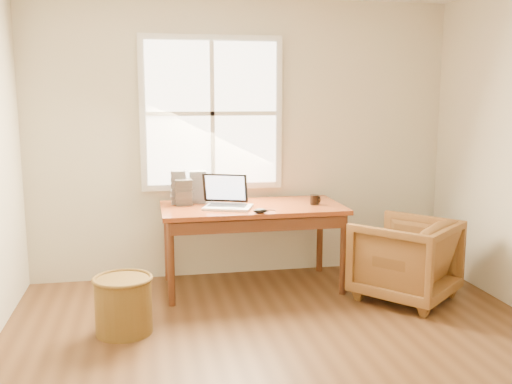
{
  "coord_description": "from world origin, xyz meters",
  "views": [
    {
      "loc": [
        -0.92,
        -3.08,
        1.71
      ],
      "look_at": [
        0.01,
        1.65,
        0.9
      ],
      "focal_mm": 40.0,
      "sensor_mm": 36.0,
      "label": 1
    }
  ],
  "objects_px": {
    "cd_stack_a": "(198,187)",
    "desk": "(252,208)",
    "wicker_stool": "(124,306)",
    "coffee_mug": "(314,200)",
    "laptop": "(228,190)",
    "armchair": "(405,259)"
  },
  "relations": [
    {
      "from": "cd_stack_a",
      "to": "desk",
      "type": "bearing_deg",
      "value": -28.54
    },
    {
      "from": "wicker_stool",
      "to": "cd_stack_a",
      "type": "relative_size",
      "value": 1.4
    },
    {
      "from": "wicker_stool",
      "to": "coffee_mug",
      "type": "xyz_separation_m",
      "value": [
        1.66,
        0.76,
        0.59
      ]
    },
    {
      "from": "wicker_stool",
      "to": "coffee_mug",
      "type": "distance_m",
      "value": 1.92
    },
    {
      "from": "laptop",
      "to": "cd_stack_a",
      "type": "height_order",
      "value": "laptop"
    },
    {
      "from": "wicker_stool",
      "to": "coffee_mug",
      "type": "height_order",
      "value": "coffee_mug"
    },
    {
      "from": "armchair",
      "to": "laptop",
      "type": "height_order",
      "value": "laptop"
    },
    {
      "from": "laptop",
      "to": "armchair",
      "type": "bearing_deg",
      "value": 3.24
    },
    {
      "from": "armchair",
      "to": "coffee_mug",
      "type": "xyz_separation_m",
      "value": [
        -0.66,
        0.49,
        0.45
      ]
    },
    {
      "from": "armchair",
      "to": "wicker_stool",
      "type": "distance_m",
      "value": 2.34
    },
    {
      "from": "desk",
      "to": "armchair",
      "type": "height_order",
      "value": "desk"
    },
    {
      "from": "armchair",
      "to": "cd_stack_a",
      "type": "relative_size",
      "value": 2.61
    },
    {
      "from": "armchair",
      "to": "desk",
      "type": "bearing_deg",
      "value": -64.4
    },
    {
      "from": "desk",
      "to": "laptop",
      "type": "height_order",
      "value": "laptop"
    },
    {
      "from": "desk",
      "to": "laptop",
      "type": "xyz_separation_m",
      "value": [
        -0.23,
        -0.09,
        0.18
      ]
    },
    {
      "from": "laptop",
      "to": "coffee_mug",
      "type": "height_order",
      "value": "laptop"
    },
    {
      "from": "wicker_stool",
      "to": "laptop",
      "type": "distance_m",
      "value": 1.34
    },
    {
      "from": "desk",
      "to": "cd_stack_a",
      "type": "height_order",
      "value": "cd_stack_a"
    },
    {
      "from": "wicker_stool",
      "to": "cd_stack_a",
      "type": "xyz_separation_m",
      "value": [
        0.65,
        1.07,
        0.69
      ]
    },
    {
      "from": "armchair",
      "to": "wicker_stool",
      "type": "height_order",
      "value": "armchair"
    },
    {
      "from": "laptop",
      "to": "coffee_mug",
      "type": "distance_m",
      "value": 0.79
    },
    {
      "from": "coffee_mug",
      "to": "cd_stack_a",
      "type": "xyz_separation_m",
      "value": [
        -1.01,
        0.31,
        0.1
      ]
    }
  ]
}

